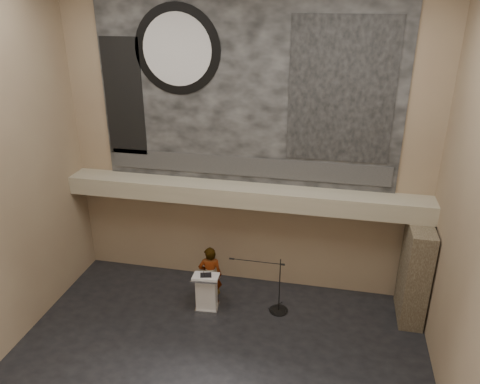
# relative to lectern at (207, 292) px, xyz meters

# --- Properties ---
(floor) EXTENTS (10.00, 10.00, 0.00)m
(floor) POSITION_rel_lectern_xyz_m (0.74, -2.28, -0.55)
(floor) COLOR black
(floor) RESTS_ON ground
(wall_back) EXTENTS (10.00, 0.02, 8.50)m
(wall_back) POSITION_rel_lectern_xyz_m (0.74, 1.72, 3.70)
(wall_back) COLOR #846C54
(wall_back) RESTS_ON floor
(wall_front) EXTENTS (10.00, 0.02, 8.50)m
(wall_front) POSITION_rel_lectern_xyz_m (0.74, -6.28, 3.70)
(wall_front) COLOR #846C54
(wall_front) RESTS_ON floor
(soffit) EXTENTS (10.00, 0.80, 0.50)m
(soffit) POSITION_rel_lectern_xyz_m (0.74, 1.32, 2.40)
(soffit) COLOR gray
(soffit) RESTS_ON wall_back
(sprinkler_left) EXTENTS (0.04, 0.04, 0.06)m
(sprinkler_left) POSITION_rel_lectern_xyz_m (-0.86, 1.27, 2.12)
(sprinkler_left) COLOR #B2893D
(sprinkler_left) RESTS_ON soffit
(sprinkler_right) EXTENTS (0.04, 0.04, 0.06)m
(sprinkler_right) POSITION_rel_lectern_xyz_m (2.64, 1.27, 2.12)
(sprinkler_right) COLOR #B2893D
(sprinkler_right) RESTS_ON soffit
(banner) EXTENTS (8.00, 0.05, 5.00)m
(banner) POSITION_rel_lectern_xyz_m (0.74, 1.69, 5.15)
(banner) COLOR black
(banner) RESTS_ON wall_back
(banner_text_strip) EXTENTS (7.76, 0.02, 0.55)m
(banner_text_strip) POSITION_rel_lectern_xyz_m (0.74, 1.65, 3.10)
(banner_text_strip) COLOR #2D2D2D
(banner_text_strip) RESTS_ON banner
(banner_clock_rim) EXTENTS (2.30, 0.02, 2.30)m
(banner_clock_rim) POSITION_rel_lectern_xyz_m (-1.06, 1.65, 6.15)
(banner_clock_rim) COLOR black
(banner_clock_rim) RESTS_ON banner
(banner_clock_face) EXTENTS (1.84, 0.02, 1.84)m
(banner_clock_face) POSITION_rel_lectern_xyz_m (-1.06, 1.63, 6.15)
(banner_clock_face) COLOR silver
(banner_clock_face) RESTS_ON banner
(banner_building_print) EXTENTS (2.60, 0.02, 3.60)m
(banner_building_print) POSITION_rel_lectern_xyz_m (3.14, 1.65, 5.25)
(banner_building_print) COLOR black
(banner_building_print) RESTS_ON banner
(banner_brick_print) EXTENTS (1.10, 0.02, 3.20)m
(banner_brick_print) POSITION_rel_lectern_xyz_m (-2.66, 1.65, 4.85)
(banner_brick_print) COLOR black
(banner_brick_print) RESTS_ON banner
(stone_pier) EXTENTS (0.60, 1.40, 2.70)m
(stone_pier) POSITION_rel_lectern_xyz_m (5.39, 0.87, 0.80)
(stone_pier) COLOR #413728
(stone_pier) RESTS_ON floor
(lectern) EXTENTS (0.73, 0.56, 1.13)m
(lectern) POSITION_rel_lectern_xyz_m (0.00, 0.00, 0.00)
(lectern) COLOR silver
(lectern) RESTS_ON floor
(binder) EXTENTS (0.35, 0.31, 0.04)m
(binder) POSITION_rel_lectern_xyz_m (0.01, -0.04, 0.56)
(binder) COLOR black
(binder) RESTS_ON lectern
(papers) EXTENTS (0.27, 0.31, 0.00)m
(papers) POSITION_rel_lectern_xyz_m (-0.07, -0.01, 0.55)
(papers) COLOR silver
(papers) RESTS_ON lectern
(speaker_person) EXTENTS (0.72, 0.55, 1.76)m
(speaker_person) POSITION_rel_lectern_xyz_m (0.02, 0.32, 0.33)
(speaker_person) COLOR white
(speaker_person) RESTS_ON floor
(mic_stand) EXTENTS (1.64, 0.52, 1.64)m
(mic_stand) POSITION_rel_lectern_xyz_m (1.89, 0.33, -0.30)
(mic_stand) COLOR black
(mic_stand) RESTS_ON floor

